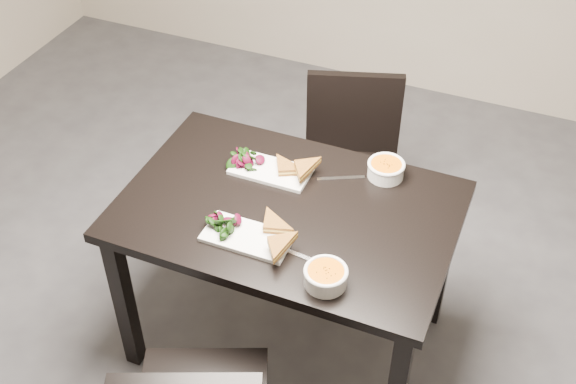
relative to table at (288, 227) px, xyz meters
The scene contains 12 objects.
table is the anchor object (origin of this frame).
chair_far 0.70m from the table, 87.82° to the left, with size 0.53×0.53×0.85m.
plate_near 0.24m from the table, 107.95° to the right, with size 0.30×0.15×0.02m, color white.
sandwich_near 0.23m from the table, 90.31° to the right, with size 0.15×0.11×0.05m, color #AB6923, non-canonical shape.
salad_near 0.30m from the table, 129.17° to the right, with size 0.09×0.09×0.04m, color black, non-canonical shape.
soup_bowl_near 0.41m from the table, 49.42° to the right, with size 0.14×0.14×0.06m.
cutlery_near 0.26m from the table, 59.62° to the right, with size 0.18×0.02×0.00m, color silver.
plate_far 0.23m from the table, 131.17° to the left, with size 0.30×0.15×0.01m, color white.
sandwich_far 0.21m from the table, 116.69° to the left, with size 0.15×0.11×0.05m, color #AB6923, non-canonical shape.
salad_far 0.31m from the table, 146.68° to the left, with size 0.09×0.08×0.04m, color black, non-canonical shape.
soup_bowl_far 0.43m from the table, 47.68° to the left, with size 0.14×0.14×0.06m.
cutlery_far 0.27m from the table, 60.94° to the left, with size 0.18×0.02×0.00m, color silver.
Camera 1 is at (0.72, -1.39, 2.50)m, focal length 45.21 mm.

